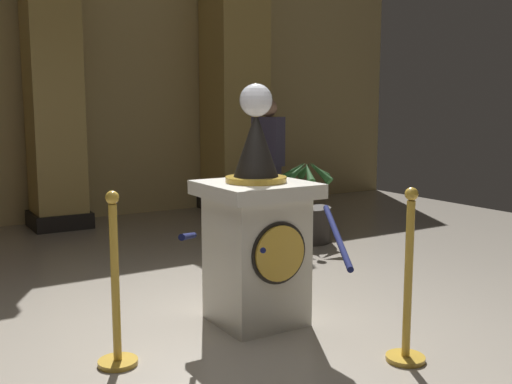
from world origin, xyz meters
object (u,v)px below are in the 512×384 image
bystander_guest (268,162)px  stanchion_near (116,305)px  pedestal_clock (256,233)px  stanchion_far (407,301)px  potted_palm_right (307,217)px

bystander_guest → stanchion_near: bearing=-135.7°
stanchion_near → bystander_guest: bystander_guest is taller
pedestal_clock → bystander_guest: pedestal_clock is taller
pedestal_clock → stanchion_far: bearing=-68.0°
stanchion_far → bystander_guest: bearing=69.4°
pedestal_clock → stanchion_near: bearing=-170.7°
stanchion_near → potted_palm_right: size_ratio=1.10×
stanchion_near → stanchion_far: bearing=-29.8°
stanchion_near → stanchion_far: stanchion_far is taller
potted_palm_right → bystander_guest: 0.96m
bystander_guest → stanchion_far: bearing=-110.6°
stanchion_far → potted_palm_right: 3.28m
stanchion_near → potted_palm_right: bearing=35.1°
potted_palm_right → stanchion_far: bearing=-115.9°
stanchion_near → potted_palm_right: stanchion_near is taller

